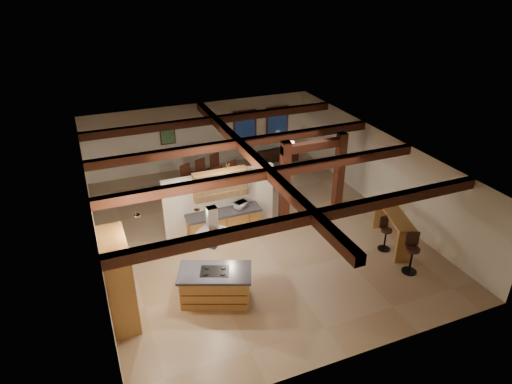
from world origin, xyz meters
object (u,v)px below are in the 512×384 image
(kitchen_island, at_px, (215,285))
(bar_counter, at_px, (393,223))
(dining_table, at_px, (210,185))
(sofa, at_px, (271,153))

(kitchen_island, distance_m, bar_counter, 6.16)
(kitchen_island, bearing_deg, bar_counter, 4.21)
(kitchen_island, relative_size, dining_table, 1.17)
(kitchen_island, height_order, bar_counter, bar_counter)
(dining_table, distance_m, sofa, 4.18)
(kitchen_island, relative_size, sofa, 1.05)
(bar_counter, bearing_deg, sofa, 95.68)
(kitchen_island, height_order, dining_table, kitchen_island)
(kitchen_island, height_order, sofa, kitchen_island)
(dining_table, distance_m, bar_counter, 7.28)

